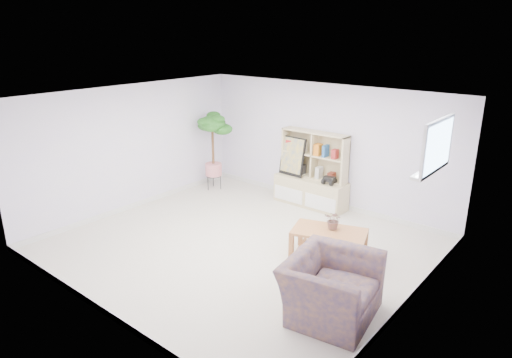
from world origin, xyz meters
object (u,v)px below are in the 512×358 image
Objects in this scene: storage_unit at (311,170)px; coffee_table at (329,244)px; armchair at (331,283)px; floor_tree at (213,152)px.

coffee_table is (1.42, -1.68, -0.52)m from storage_unit.
storage_unit is 2.26m from coffee_table.
storage_unit is at bearing 27.91° from armchair.
coffee_table is 0.66× the size of floor_tree.
floor_tree is (-3.60, 1.16, 0.62)m from coffee_table.
floor_tree is at bearing 143.85° from coffee_table.
storage_unit is 0.88× the size of floor_tree.
storage_unit reaches higher than coffee_table.
coffee_table is at bearing 22.72° from armchair.
floor_tree is 1.45× the size of armchair.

